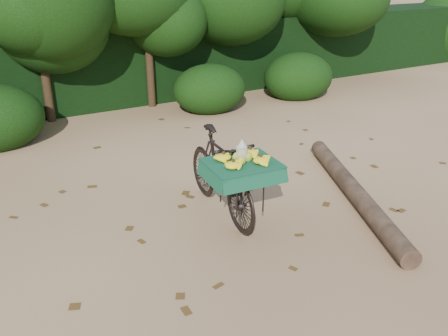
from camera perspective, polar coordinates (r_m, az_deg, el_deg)
ground at (r=6.77m, az=4.26°, el=-3.92°), size 80.00×80.00×0.00m
vendor_bicycle at (r=6.16m, az=-0.35°, el=-0.65°), size 0.87×1.94×1.15m
fallen_log at (r=6.99m, az=15.37°, el=-2.67°), size 1.61×3.29×0.25m
hedge_backdrop at (r=11.97m, az=-12.93°, el=12.23°), size 26.00×1.80×1.80m
tree_row at (r=10.87m, az=-15.53°, el=16.79°), size 14.50×2.00×4.00m
bush_clumps at (r=10.39m, az=-6.66°, el=8.47°), size 8.80×1.70×0.90m
leaf_litter at (r=7.25m, az=1.42°, el=-1.85°), size 7.00×7.30×0.01m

